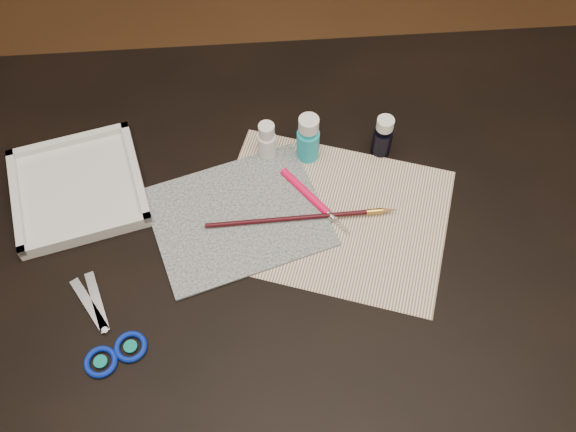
{
  "coord_description": "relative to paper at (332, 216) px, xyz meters",
  "views": [
    {
      "loc": [
        -0.04,
        -0.54,
        1.66
      ],
      "look_at": [
        0.0,
        0.0,
        0.8
      ],
      "focal_mm": 40.0,
      "sensor_mm": 36.0,
      "label": 1
    }
  ],
  "objects": [
    {
      "name": "paint_bottle_cyan",
      "position": [
        -0.03,
        0.13,
        0.05
      ],
      "size": [
        0.05,
        0.05,
        0.1
      ],
      "primitive_type": "cylinder",
      "rotation": [
        0.0,
        0.0,
        0.15
      ],
      "color": "#20B5CD",
      "rests_on": "table"
    },
    {
      "name": "paper",
      "position": [
        0.0,
        0.0,
        0.0
      ],
      "size": [
        0.45,
        0.4,
        0.0
      ],
      "primitive_type": "cube",
      "rotation": [
        0.0,
        0.0,
        -0.34
      ],
      "color": "white",
      "rests_on": "table"
    },
    {
      "name": "table",
      "position": [
        -0.08,
        -0.02,
        -0.38
      ],
      "size": [
        1.3,
        0.9,
        0.75
      ],
      "primitive_type": "cube",
      "color": "black",
      "rests_on": "ground"
    },
    {
      "name": "scissors",
      "position": [
        -0.38,
        -0.17,
        0.0
      ],
      "size": [
        0.18,
        0.21,
        0.01
      ],
      "primitive_type": null,
      "rotation": [
        0.0,
        0.0,
        2.14
      ],
      "color": "silver",
      "rests_on": "table"
    },
    {
      "name": "paint_bottle_navy",
      "position": [
        0.1,
        0.13,
        0.04
      ],
      "size": [
        0.04,
        0.04,
        0.08
      ],
      "primitive_type": "cylinder",
      "rotation": [
        0.0,
        0.0,
        -0.17
      ],
      "color": "black",
      "rests_on": "table"
    },
    {
      "name": "palette_tray",
      "position": [
        -0.43,
        0.08,
        0.01
      ],
      "size": [
        0.26,
        0.26,
        0.03
      ],
      "primitive_type": "cube",
      "rotation": [
        0.0,
        0.0,
        0.24
      ],
      "color": "silver",
      "rests_on": "table"
    },
    {
      "name": "paintbrush",
      "position": [
        -0.05,
        -0.01,
        0.01
      ],
      "size": [
        0.32,
        0.02,
        0.01
      ],
      "primitive_type": null,
      "rotation": [
        0.0,
        0.0,
        0.02
      ],
      "color": "black",
      "rests_on": "canvas"
    },
    {
      "name": "paint_bottle_white",
      "position": [
        -0.1,
        0.14,
        0.04
      ],
      "size": [
        0.04,
        0.04,
        0.08
      ],
      "primitive_type": "cylinder",
      "rotation": [
        0.0,
        0.0,
        0.29
      ],
      "color": "white",
      "rests_on": "table"
    },
    {
      "name": "canvas",
      "position": [
        -0.16,
        0.01,
        0.0
      ],
      "size": [
        0.33,
        0.29,
        0.0
      ],
      "primitive_type": "cube",
      "rotation": [
        0.0,
        0.0,
        0.29
      ],
      "color": "black",
      "rests_on": "paper"
    },
    {
      "name": "craft_knife",
      "position": [
        -0.02,
        0.03,
        0.01
      ],
      "size": [
        0.11,
        0.15,
        0.01
      ],
      "primitive_type": null,
      "rotation": [
        0.0,
        0.0,
        -0.94
      ],
      "color": "#FF0B4E",
      "rests_on": "paper"
    },
    {
      "name": "ground",
      "position": [
        -0.08,
        -0.02,
        -0.76
      ],
      "size": [
        3.5,
        3.5,
        0.02
      ],
      "primitive_type": "cube",
      "color": "#422614",
      "rests_on": "ground"
    }
  ]
}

